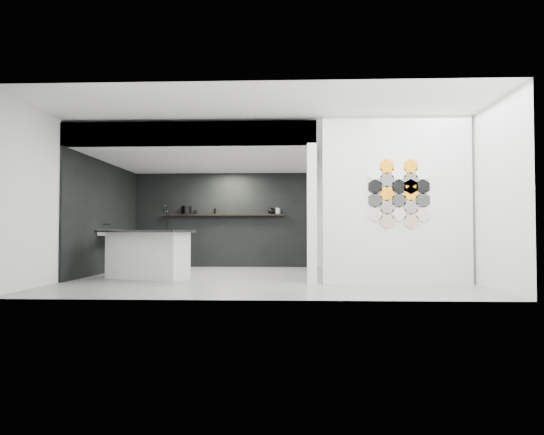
{
  "coord_description": "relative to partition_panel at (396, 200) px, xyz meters",
  "views": [
    {
      "loc": [
        0.47,
        -9.12,
        0.85
      ],
      "look_at": [
        0.1,
        0.3,
        1.15
      ],
      "focal_mm": 32.0,
      "sensor_mm": 36.0,
      "label": 1
    }
  ],
  "objects": [
    {
      "name": "wall_basin",
      "position": [
        -5.46,
        1.8,
        -0.55
      ],
      "size": [
        0.4,
        0.6,
        0.12
      ],
      "primitive_type": "cube",
      "color": "silver",
      "rests_on": "bay_clad_left"
    },
    {
      "name": "glass_vase",
      "position": [
        -2.08,
        3.87,
        -0.01
      ],
      "size": [
        0.13,
        0.13,
        0.15
      ],
      "primitive_type": "cylinder",
      "rotation": [
        0.0,
        0.0,
        -0.34
      ],
      "color": "gray",
      "rests_on": "display_shelf"
    },
    {
      "name": "kitchen_island",
      "position": [
        -4.41,
        0.74,
        -0.94
      ],
      "size": [
        1.86,
        1.28,
        1.37
      ],
      "rotation": [
        0.0,
        0.0,
        -0.35
      ],
      "color": "silver",
      "rests_on": "floor"
    },
    {
      "name": "utensil_cup",
      "position": [
        -4.15,
        3.87,
        -0.03
      ],
      "size": [
        0.1,
        0.1,
        0.09
      ],
      "primitive_type": "cylinder",
      "rotation": [
        0.0,
        0.0,
        -0.42
      ],
      "color": "black",
      "rests_on": "display_shelf"
    },
    {
      "name": "kettle",
      "position": [
        -2.24,
        3.87,
        -0.01
      ],
      "size": [
        0.2,
        0.2,
        0.15
      ],
      "primitive_type": "ellipsoid",
      "rotation": [
        0.0,
        0.0,
        -0.14
      ],
      "color": "black",
      "rests_on": "display_shelf"
    },
    {
      "name": "fascia_beam",
      "position": [
        -3.52,
        0.08,
        1.15
      ],
      "size": [
        4.4,
        0.16,
        0.4
      ],
      "primitive_type": "cube",
      "color": "silver",
      "rests_on": "corner_column"
    },
    {
      "name": "floor",
      "position": [
        -2.23,
        1.0,
        -1.4
      ],
      "size": [
        7.0,
        6.0,
        0.01
      ],
      "primitive_type": "cube",
      "color": "slate"
    },
    {
      "name": "bottle_dark",
      "position": [
        -3.65,
        3.87,
        -0.01
      ],
      "size": [
        0.06,
        0.06,
        0.14
      ],
      "primitive_type": "cylinder",
      "rotation": [
        0.0,
        0.0,
        0.18
      ],
      "color": "black",
      "rests_on": "display_shelf"
    },
    {
      "name": "bay_clad_left",
      "position": [
        -5.7,
        2.0,
        -0.22
      ],
      "size": [
        0.04,
        4.0,
        2.35
      ],
      "primitive_type": "cube",
      "color": "black",
      "rests_on": "floor"
    },
    {
      "name": "bay_clad_back",
      "position": [
        -3.52,
        3.97,
        -0.22
      ],
      "size": [
        4.4,
        0.04,
        2.35
      ],
      "primitive_type": "cube",
      "color": "black",
      "rests_on": "floor"
    },
    {
      "name": "glass_bowl",
      "position": [
        -2.08,
        3.87,
        -0.04
      ],
      "size": [
        0.15,
        0.15,
        0.09
      ],
      "primitive_type": "cylinder",
      "rotation": [
        0.0,
        0.0,
        0.31
      ],
      "color": "gray",
      "rests_on": "display_shelf"
    },
    {
      "name": "bulkhead",
      "position": [
        -3.52,
        2.0,
        1.15
      ],
      "size": [
        4.4,
        4.0,
        0.4
      ],
      "primitive_type": "cube",
      "color": "silver",
      "rests_on": "corner_column"
    },
    {
      "name": "display_shelf",
      "position": [
        -3.43,
        3.87,
        -0.1
      ],
      "size": [
        3.0,
        0.15,
        0.04
      ],
      "primitive_type": "cube",
      "color": "black",
      "rests_on": "bay_clad_back"
    },
    {
      "name": "partition_panel",
      "position": [
        0.0,
        0.0,
        0.0
      ],
      "size": [
        2.45,
        0.15,
        2.8
      ],
      "primitive_type": "cube",
      "color": "silver",
      "rests_on": "floor"
    },
    {
      "name": "stockpot",
      "position": [
        -4.37,
        3.87,
        0.02
      ],
      "size": [
        0.31,
        0.31,
        0.2
      ],
      "primitive_type": "cylinder",
      "rotation": [
        0.0,
        0.0,
        0.37
      ],
      "color": "black",
      "rests_on": "display_shelf"
    },
    {
      "name": "hex_tile_cluster",
      "position": [
        0.03,
        -0.09,
        0.1
      ],
      "size": [
        1.04,
        0.02,
        1.16
      ],
      "color": "beige",
      "rests_on": "partition_panel"
    },
    {
      "name": "corner_column",
      "position": [
        -1.41,
        0.0,
        -0.22
      ],
      "size": [
        0.16,
        0.16,
        2.35
      ],
      "primitive_type": "cube",
      "color": "silver",
      "rests_on": "floor"
    }
  ]
}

